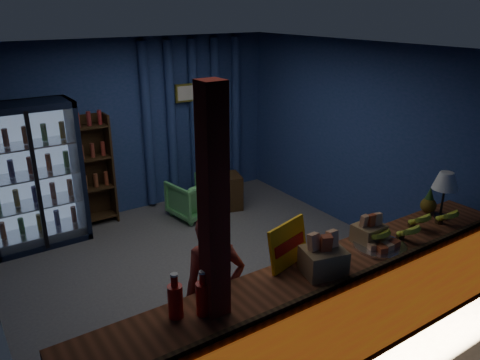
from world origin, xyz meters
The scene contains 19 objects.
ground centered at (0.00, 0.00, 0.00)m, with size 4.60×4.60×0.00m, color #515154.
room_walls centered at (0.00, 0.00, 1.57)m, with size 4.60×4.60×4.60m.
counter centered at (0.00, -1.91, 0.48)m, with size 4.40×0.57×0.99m.
support_post centered at (-1.05, -1.90, 1.30)m, with size 0.16×0.16×2.60m, color maroon.
beverage_cooler centered at (-1.55, 1.92, 0.93)m, with size 1.20×0.62×1.90m.
bottle_shelf centered at (-0.70, 2.06, 0.79)m, with size 0.50×0.28×1.60m.
curtain_folds centered at (1.00, 2.14, 1.30)m, with size 1.74×0.14×2.50m.
framed_picture centered at (0.85, 2.10, 1.75)m, with size 0.36×0.04×0.28m.
shopkeeper centered at (-0.77, -1.42, 0.72)m, with size 0.53×0.35×1.45m, color #973429.
green_chair centered at (0.56, 1.44, 0.29)m, with size 0.62×0.64×0.58m, color #59B360.
side_table centered at (1.07, 1.46, 0.27)m, with size 0.69×0.59×0.65m.
yellow_sign centered at (-0.20, -1.68, 1.14)m, with size 0.48×0.21×0.38m.
soda_bottles centered at (-1.23, -1.84, 1.09)m, with size 0.29×0.19×0.35m.
snack_box_left centered at (-0.05, -1.95, 1.08)m, with size 0.39×0.35×0.35m.
snack_box_centre centered at (0.67, -1.80, 1.05)m, with size 0.27×0.22×0.29m.
pastry_tray centered at (0.68, -1.93, 0.98)m, with size 0.48×0.48×0.08m.
banana_bunches centered at (1.12, -1.92, 1.04)m, with size 1.17×0.32×0.19m.
table_lamp centered at (1.68, -1.86, 1.34)m, with size 0.26×0.26×0.50m.
pineapple centered at (1.68, -1.71, 1.07)m, with size 0.16×0.16×0.28m.
Camera 1 is at (-2.48, -4.34, 3.02)m, focal length 35.00 mm.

